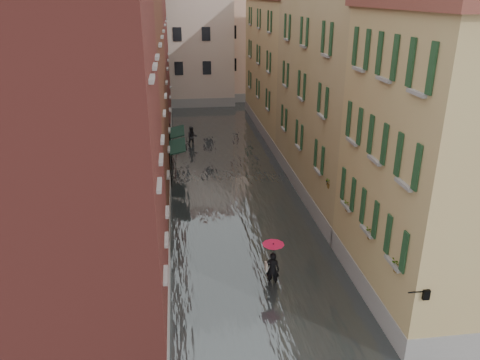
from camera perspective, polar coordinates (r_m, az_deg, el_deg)
ground at (r=21.61m, az=2.35°, el=-11.88°), size 120.00×120.00×0.00m
floodwater at (r=33.07m, az=-1.48°, el=0.76°), size 10.00×60.00×0.20m
building_left_near at (r=17.04m, az=-19.93°, el=1.68°), size 6.00×8.00×13.00m
building_left_mid at (r=27.55m, az=-15.48°, el=9.03°), size 6.00×14.00×12.50m
building_left_far at (r=42.15m, az=-13.10°, el=14.50°), size 6.00×16.00×14.00m
building_right_near at (r=19.74m, az=24.13°, el=1.43°), size 6.00×8.00×11.50m
building_right_mid at (r=29.10m, az=13.36°, el=10.39°), size 6.00×14.00×13.00m
building_right_far at (r=43.37m, az=6.30°, el=13.45°), size 6.00×16.00×11.50m
building_end_cream at (r=55.96m, az=-7.63°, el=16.04°), size 12.00×9.00×13.00m
building_end_pink at (r=58.73m, az=1.54°, el=15.99°), size 10.00×9.00×12.00m
awning_near at (r=31.42m, az=-7.72°, el=4.00°), size 1.09×3.17×2.80m
awning_far at (r=34.73m, az=-7.77°, el=5.72°), size 1.09×2.85×2.80m
wall_lantern at (r=16.57m, az=21.61°, el=-12.76°), size 0.71×0.22×0.35m
window_planters at (r=20.29m, az=14.45°, el=-3.62°), size 0.59×8.48×0.84m
pedestrian_main at (r=20.52m, az=4.01°, el=-9.78°), size 0.95×0.95×2.06m
pedestrian_far at (r=39.16m, az=-5.85°, el=5.24°), size 0.92×0.76×1.75m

